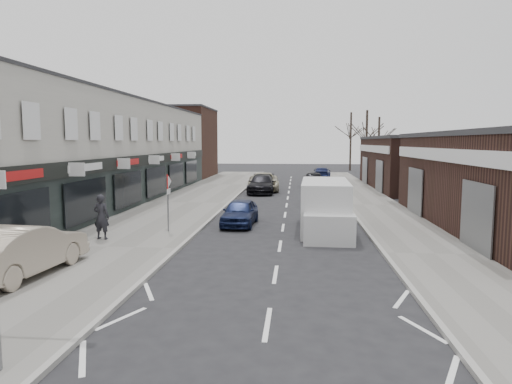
% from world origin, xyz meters
% --- Properties ---
extents(ground, '(160.00, 160.00, 0.00)m').
position_xyz_m(ground, '(0.00, 0.00, 0.00)').
color(ground, black).
rests_on(ground, ground).
extents(pavement_left, '(5.50, 64.00, 0.12)m').
position_xyz_m(pavement_left, '(-6.75, 22.00, 0.06)').
color(pavement_left, slate).
rests_on(pavement_left, ground).
extents(pavement_right, '(3.50, 64.00, 0.12)m').
position_xyz_m(pavement_right, '(5.75, 22.00, 0.06)').
color(pavement_right, slate).
rests_on(pavement_right, ground).
extents(shop_terrace_left, '(8.00, 41.00, 7.10)m').
position_xyz_m(shop_terrace_left, '(-13.50, 19.50, 3.55)').
color(shop_terrace_left, '#BBB6AA').
rests_on(shop_terrace_left, ground).
extents(brick_block_far, '(8.00, 10.00, 8.00)m').
position_xyz_m(brick_block_far, '(-13.50, 45.00, 4.00)').
color(brick_block_far, '#43251C').
rests_on(brick_block_far, ground).
extents(right_unit_far, '(10.00, 16.00, 4.50)m').
position_xyz_m(right_unit_far, '(12.50, 34.00, 2.25)').
color(right_unit_far, '#361E18').
rests_on(right_unit_far, ground).
extents(tree_far_a, '(3.60, 3.60, 8.00)m').
position_xyz_m(tree_far_a, '(9.00, 48.00, 0.00)').
color(tree_far_a, '#382D26').
rests_on(tree_far_a, ground).
extents(tree_far_b, '(3.60, 3.60, 7.50)m').
position_xyz_m(tree_far_b, '(11.50, 54.00, 0.00)').
color(tree_far_b, '#382D26').
rests_on(tree_far_b, ground).
extents(tree_far_c, '(3.60, 3.60, 8.50)m').
position_xyz_m(tree_far_c, '(8.50, 60.00, 0.00)').
color(tree_far_c, '#382D26').
rests_on(tree_far_c, ground).
extents(warning_sign, '(0.12, 0.80, 2.70)m').
position_xyz_m(warning_sign, '(-5.16, 12.00, 2.20)').
color(warning_sign, slate).
rests_on(warning_sign, pavement_left).
extents(white_van, '(2.34, 6.19, 2.38)m').
position_xyz_m(white_van, '(2.00, 13.21, 1.13)').
color(white_van, silver).
rests_on(white_van, ground).
extents(sedan_on_pavement, '(2.10, 4.94, 1.59)m').
position_xyz_m(sedan_on_pavement, '(-7.72, 4.83, 0.91)').
color(sedan_on_pavement, '#AFA08C').
rests_on(sedan_on_pavement, pavement_left).
extents(pedestrian, '(0.75, 0.55, 1.91)m').
position_xyz_m(pedestrian, '(-7.52, 10.11, 1.07)').
color(pedestrian, black).
rests_on(pedestrian, pavement_left).
extents(parked_car_left_a, '(1.73, 3.95, 1.32)m').
position_xyz_m(parked_car_left_a, '(-2.20, 14.49, 0.66)').
color(parked_car_left_a, '#151E42').
rests_on(parked_car_left_a, ground).
extents(parked_car_left_b, '(2.14, 5.18, 1.50)m').
position_xyz_m(parked_car_left_b, '(-2.20, 29.03, 0.75)').
color(parked_car_left_b, black).
rests_on(parked_car_left_b, ground).
extents(parked_car_left_c, '(2.93, 5.72, 1.55)m').
position_xyz_m(parked_car_left_c, '(-2.20, 31.01, 0.77)').
color(parked_car_left_c, '#ABA489').
rests_on(parked_car_left_c, ground).
extents(parked_car_right_a, '(1.86, 4.46, 1.43)m').
position_xyz_m(parked_car_right_a, '(2.20, 22.89, 0.72)').
color(parked_car_right_a, silver).
rests_on(parked_car_right_a, ground).
extents(parked_car_right_b, '(1.90, 4.46, 1.50)m').
position_xyz_m(parked_car_right_b, '(2.20, 34.28, 0.75)').
color(parked_car_right_b, black).
rests_on(parked_car_right_b, ground).
extents(parked_car_right_c, '(2.30, 4.81, 1.35)m').
position_xyz_m(parked_car_right_c, '(3.50, 43.67, 0.68)').
color(parked_car_right_c, '#161D45').
rests_on(parked_car_right_c, ground).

